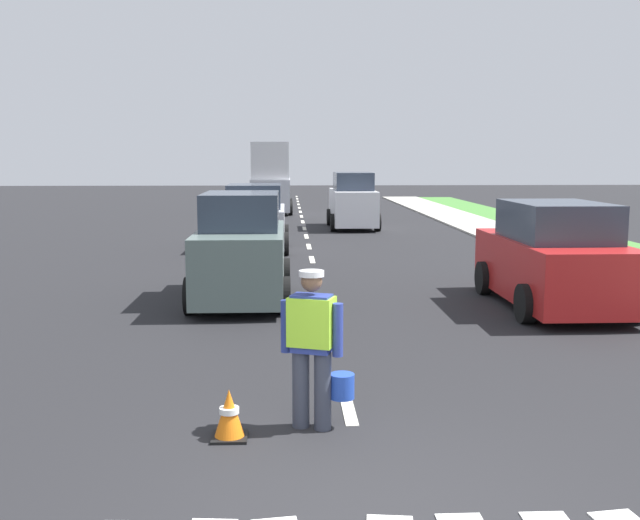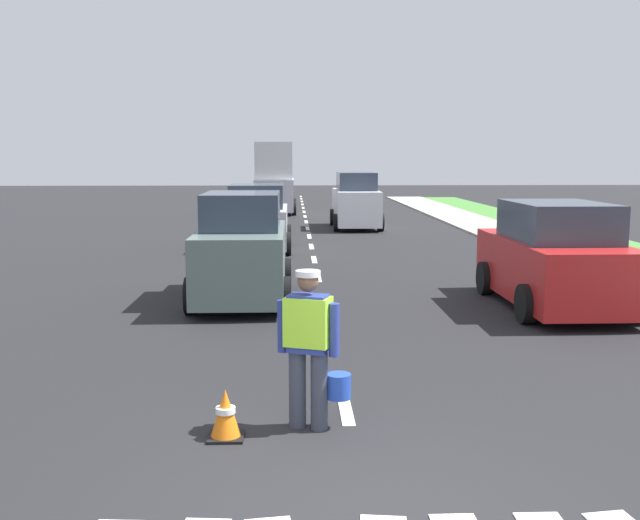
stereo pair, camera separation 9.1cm
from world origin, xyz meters
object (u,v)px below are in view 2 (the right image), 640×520
Objects in this scene: road_worker at (311,341)px; delivery_truck at (274,181)px; car_parked_curbside at (554,259)px; car_oncoming_lead at (242,251)px; car_oncoming_second at (257,220)px; traffic_cone_near at (226,414)px; car_outgoing_far at (356,202)px.

delivery_truck reaches higher than road_worker.
car_oncoming_lead is at bearing 171.55° from car_parked_curbside.
car_oncoming_lead is 5.96m from car_parked_curbside.
car_parked_curbside is 10.71m from car_oncoming_second.
car_parked_curbside is at bearing -56.04° from car_oncoming_second.
road_worker is 3.27× the size of traffic_cone_near.
traffic_cone_near is at bearing -88.50° from car_oncoming_second.
road_worker is at bearing -127.90° from car_parked_curbside.
car_oncoming_lead reaches higher than traffic_cone_near.
delivery_truck reaches higher than traffic_cone_near.
car_oncoming_lead is (-1.17, 6.94, 0.06)m from road_worker.
delivery_truck is 22.76m from car_oncoming_lead.
traffic_cone_near is 0.12× the size of car_outgoing_far.
car_oncoming_second reaches higher than traffic_cone_near.
car_oncoming_lead is at bearing -103.27° from car_outgoing_far.
car_outgoing_far is at bearing 62.38° from car_oncoming_second.
road_worker is at bearing 16.61° from traffic_cone_near.
car_parked_curbside is at bearing -76.19° from delivery_truck.
car_oncoming_second is at bearing 123.96° from car_parked_curbside.
road_worker is at bearing -96.12° from car_outgoing_far.
traffic_cone_near is 22.33m from car_outgoing_far.
car_parked_curbside is 1.10× the size of car_oncoming_second.
car_outgoing_far is (3.43, -7.86, -0.58)m from delivery_truck.
road_worker reaches higher than traffic_cone_near.
car_oncoming_lead reaches higher than car_parked_curbside.
traffic_cone_near is 7.24m from car_oncoming_lead.
traffic_cone_near is at bearing -163.39° from road_worker.
delivery_truck reaches higher than car_oncoming_second.
car_outgoing_far is at bearing 76.73° from car_oncoming_lead.
car_outgoing_far is 1.06× the size of car_oncoming_second.
car_outgoing_far reaches higher than road_worker.
traffic_cone_near is at bearing -131.46° from car_parked_curbside.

